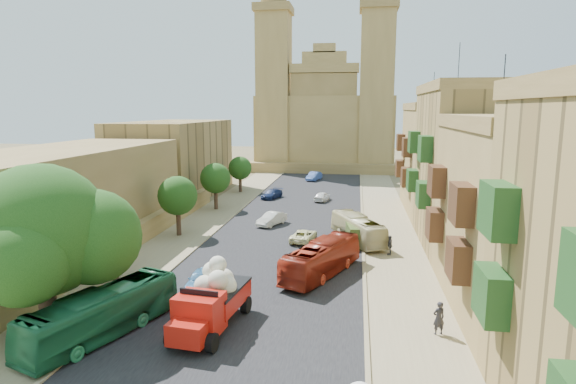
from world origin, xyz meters
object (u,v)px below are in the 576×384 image
(street_tree_d, at_px, (240,168))
(bus_cream_east, at_px, (358,229))
(church, at_px, (326,120))
(bus_green_north, at_px, (103,313))
(ficus_tree, at_px, (43,235))
(car_blue_a, at_px, (200,279))
(pedestrian_c, at_px, (390,245))
(car_dkblue, at_px, (272,194))
(street_tree_b, at_px, (178,196))
(bus_red_east, at_px, (322,259))
(car_white_b, at_px, (322,196))
(street_tree_a, at_px, (113,234))
(street_tree_c, at_px, (215,178))
(car_white_a, at_px, (272,219))
(car_cream, at_px, (304,235))
(pedestrian_a, at_px, (439,318))
(red_truck, at_px, (211,299))
(olive_pickup, at_px, (358,234))
(car_blue_b, at_px, (314,176))

(street_tree_d, bearing_deg, bus_cream_east, -55.26)
(church, height_order, street_tree_d, church)
(bus_green_north, relative_size, bus_cream_east, 1.09)
(ficus_tree, height_order, car_blue_a, ficus_tree)
(pedestrian_c, bearing_deg, car_dkblue, -148.86)
(church, distance_m, bus_cream_east, 55.43)
(ficus_tree, height_order, street_tree_b, ficus_tree)
(street_tree_d, relative_size, bus_green_north, 0.56)
(car_dkblue, bearing_deg, bus_cream_east, -42.20)
(church, relative_size, bus_red_east, 4.15)
(car_white_b, bearing_deg, bus_green_north, 90.96)
(ficus_tree, relative_size, street_tree_b, 1.61)
(street_tree_a, relative_size, bus_green_north, 0.53)
(street_tree_c, relative_size, car_blue_a, 1.60)
(car_white_a, bearing_deg, bus_green_north, -76.68)
(bus_cream_east, relative_size, car_cream, 2.12)
(car_white_a, relative_size, car_white_b, 1.11)
(pedestrian_a, bearing_deg, ficus_tree, -13.99)
(car_blue_a, bearing_deg, church, 86.30)
(bus_green_north, height_order, pedestrian_c, bus_green_north)
(street_tree_c, bearing_deg, street_tree_d, 90.00)
(church, relative_size, street_tree_b, 6.51)
(ficus_tree, bearing_deg, car_white_b, 73.53)
(street_tree_c, bearing_deg, red_truck, -73.84)
(olive_pickup, height_order, bus_red_east, bus_red_east)
(car_white_a, height_order, car_blue_b, car_blue_b)
(car_cream, height_order, pedestrian_a, pedestrian_a)
(church, xyz_separation_m, bus_red_east, (4.00, -63.68, -8.30))
(street_tree_d, bearing_deg, olive_pickup, -56.00)
(street_tree_c, bearing_deg, car_cream, -46.68)
(bus_cream_east, relative_size, car_blue_b, 1.95)
(bus_green_north, xyz_separation_m, car_blue_a, (2.73, 7.38, -0.69))
(red_truck, bearing_deg, bus_cream_east, 67.28)
(church, relative_size, car_dkblue, 9.10)
(ficus_tree, height_order, car_blue_b, ficus_tree)
(street_tree_b, xyz_separation_m, pedestrian_a, (20.71, -17.25, -2.83))
(street_tree_a, height_order, bus_red_east, street_tree_a)
(street_tree_a, relative_size, street_tree_b, 0.87)
(ficus_tree, height_order, street_tree_d, ficus_tree)
(street_tree_d, height_order, car_white_b, street_tree_d)
(ficus_tree, bearing_deg, street_tree_b, 91.66)
(red_truck, height_order, pedestrian_c, red_truck)
(street_tree_d, xyz_separation_m, car_blue_a, (6.23, -36.55, -2.80))
(pedestrian_a, bearing_deg, bus_red_east, -72.41)
(street_tree_c, bearing_deg, olive_pickup, -37.07)
(street_tree_b, height_order, pedestrian_a, street_tree_b)
(street_tree_a, distance_m, car_white_b, 33.07)
(church, height_order, ficus_tree, church)
(ficus_tree, height_order, car_white_b, ficus_tree)
(bus_red_east, bearing_deg, pedestrian_c, -109.16)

